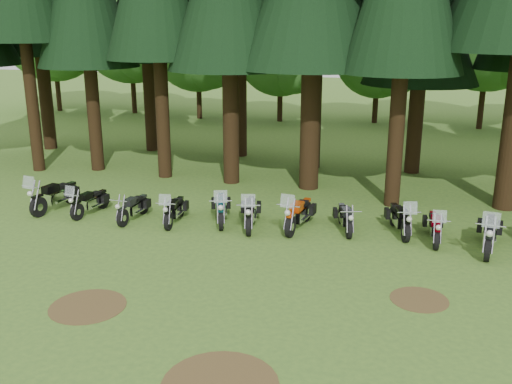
# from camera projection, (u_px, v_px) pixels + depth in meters

# --- Properties ---
(ground) EXTENTS (120.00, 120.00, 0.00)m
(ground) POSITION_uv_depth(u_px,v_px,m) (235.00, 286.00, 14.45)
(ground) COLOR #3F6625
(ground) RESTS_ON ground
(decid_0) EXTENTS (8.00, 7.78, 10.00)m
(decid_0) POSITION_uv_depth(u_px,v_px,m) (55.00, 31.00, 41.92)
(decid_0) COLOR black
(decid_0) RESTS_ON ground
(decid_1) EXTENTS (7.91, 7.69, 9.88)m
(decid_1) POSITION_uv_depth(u_px,v_px,m) (133.00, 32.00, 40.79)
(decid_1) COLOR black
(decid_1) RESTS_ON ground
(decid_2) EXTENTS (6.72, 6.53, 8.40)m
(decid_2) POSITION_uv_depth(u_px,v_px,m) (201.00, 46.00, 38.66)
(decid_2) COLOR black
(decid_2) RESTS_ON ground
(decid_3) EXTENTS (6.12, 5.95, 7.65)m
(decid_3) POSITION_uv_depth(u_px,v_px,m) (284.00, 54.00, 37.61)
(decid_3) COLOR black
(decid_3) RESTS_ON ground
(decid_4) EXTENTS (5.93, 5.76, 7.41)m
(decid_4) POSITION_uv_depth(u_px,v_px,m) (382.00, 57.00, 37.09)
(decid_4) COLOR black
(decid_4) RESTS_ON ground
(decid_5) EXTENTS (8.45, 8.21, 10.56)m
(decid_5) POSITION_uv_depth(u_px,v_px,m) (497.00, 27.00, 34.23)
(decid_5) COLOR black
(decid_5) RESTS_ON ground
(dirt_patch_0) EXTENTS (1.80, 1.80, 0.01)m
(dirt_patch_0) POSITION_uv_depth(u_px,v_px,m) (88.00, 306.00, 13.40)
(dirt_patch_0) COLOR #4C3D1E
(dirt_patch_0) RESTS_ON ground
(dirt_patch_1) EXTENTS (1.40, 1.40, 0.01)m
(dirt_patch_1) POSITION_uv_depth(u_px,v_px,m) (419.00, 299.00, 13.73)
(dirt_patch_1) COLOR #4C3D1E
(dirt_patch_1) RESTS_ON ground
(dirt_patch_2) EXTENTS (2.20, 2.20, 0.01)m
(dirt_patch_2) POSITION_uv_depth(u_px,v_px,m) (220.00, 384.00, 10.50)
(dirt_patch_2) COLOR #4C3D1E
(dirt_patch_2) RESTS_ON ground
(motorcycle_0) EXTENTS (0.64, 2.43, 1.52)m
(motorcycle_0) POSITION_uv_depth(u_px,v_px,m) (55.00, 196.00, 20.23)
(motorcycle_0) COLOR black
(motorcycle_0) RESTS_ON ground
(motorcycle_1) EXTENTS (0.50, 2.02, 1.27)m
(motorcycle_1) POSITION_uv_depth(u_px,v_px,m) (90.00, 203.00, 19.81)
(motorcycle_1) COLOR black
(motorcycle_1) RESTS_ON ground
(motorcycle_2) EXTENTS (0.30, 1.99, 0.81)m
(motorcycle_2) POSITION_uv_depth(u_px,v_px,m) (133.00, 208.00, 19.23)
(motorcycle_2) COLOR black
(motorcycle_2) RESTS_ON ground
(motorcycle_3) EXTENTS (0.51, 2.04, 1.28)m
(motorcycle_3) POSITION_uv_depth(u_px,v_px,m) (174.00, 211.00, 18.92)
(motorcycle_3) COLOR black
(motorcycle_3) RESTS_ON ground
(motorcycle_4) EXTENTS (1.00, 2.21, 1.42)m
(motorcycle_4) POSITION_uv_depth(u_px,v_px,m) (221.00, 209.00, 18.98)
(motorcycle_4) COLOR black
(motorcycle_4) RESTS_ON ground
(motorcycle_5) EXTENTS (0.82, 2.29, 1.45)m
(motorcycle_5) POSITION_uv_depth(u_px,v_px,m) (250.00, 213.00, 18.50)
(motorcycle_5) COLOR black
(motorcycle_5) RESTS_ON ground
(motorcycle_6) EXTENTS (0.58, 2.34, 1.47)m
(motorcycle_6) POSITION_uv_depth(u_px,v_px,m) (299.00, 215.00, 18.35)
(motorcycle_6) COLOR black
(motorcycle_6) RESTS_ON ground
(motorcycle_7) EXTENTS (0.70, 1.92, 0.80)m
(motorcycle_7) POSITION_uv_depth(u_px,v_px,m) (345.00, 219.00, 18.21)
(motorcycle_7) COLOR black
(motorcycle_7) RESTS_ON ground
(motorcycle_8) EXTENTS (0.88, 2.17, 1.38)m
(motorcycle_8) POSITION_uv_depth(u_px,v_px,m) (400.00, 220.00, 17.95)
(motorcycle_8) COLOR black
(motorcycle_8) RESTS_ON ground
(motorcycle_9) EXTENTS (0.44, 2.08, 1.31)m
(motorcycle_9) POSITION_uv_depth(u_px,v_px,m) (434.00, 228.00, 17.32)
(motorcycle_9) COLOR black
(motorcycle_9) RESTS_ON ground
(motorcycle_10) EXTENTS (0.61, 2.45, 1.53)m
(motorcycle_10) POSITION_uv_depth(u_px,v_px,m) (489.00, 234.00, 16.57)
(motorcycle_10) COLOR black
(motorcycle_10) RESTS_ON ground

